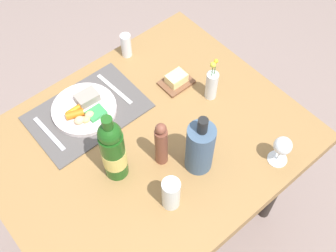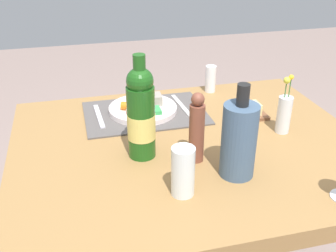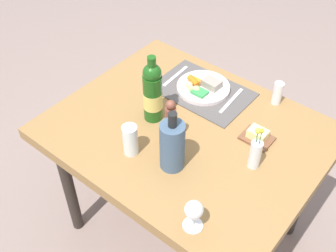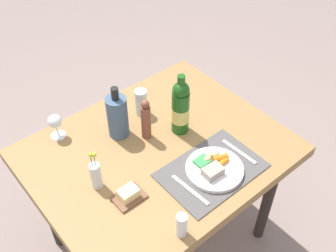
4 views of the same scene
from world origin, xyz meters
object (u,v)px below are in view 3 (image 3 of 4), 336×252
(dining_table, at_px, (187,142))
(knife, at_px, (176,76))
(wine_bottle, at_px, (153,93))
(water_tumbler, at_px, (130,141))
(butter_dish, at_px, (257,136))
(salt_shaker, at_px, (278,93))
(flower_vase, at_px, (255,154))
(dinner_plate, at_px, (203,87))
(wine_glass, at_px, (194,211))
(pepper_mill, at_px, (170,122))
(cooler_bottle, at_px, (172,145))
(fork, at_px, (231,101))

(dining_table, bearing_deg, knife, -43.84)
(wine_bottle, height_order, water_tumbler, wine_bottle)
(butter_dish, relative_size, salt_shaker, 1.16)
(flower_vase, bearing_deg, water_tumbler, 30.05)
(flower_vase, height_order, salt_shaker, flower_vase)
(knife, xyz_separation_m, butter_dish, (-0.54, 0.12, 0.01))
(dinner_plate, distance_m, butter_dish, 0.39)
(wine_glass, xyz_separation_m, butter_dish, (0.04, -0.51, -0.07))
(dinner_plate, height_order, pepper_mill, pepper_mill)
(dinner_plate, distance_m, wine_glass, 0.76)
(water_tumbler, bearing_deg, pepper_mill, -119.32)
(salt_shaker, height_order, water_tumbler, water_tumbler)
(pepper_mill, bearing_deg, salt_shaker, -113.96)
(wine_bottle, bearing_deg, water_tumbler, 107.07)
(butter_dish, bearing_deg, dinner_plate, -18.45)
(wine_bottle, xyz_separation_m, wine_glass, (-0.47, 0.34, -0.05))
(dinner_plate, bearing_deg, cooler_bottle, 111.38)
(dinner_plate, relative_size, water_tumbler, 1.84)
(dinner_plate, bearing_deg, salt_shaker, -155.94)
(wine_glass, bearing_deg, salt_shaker, -82.73)
(butter_dish, distance_m, salt_shaker, 0.27)
(pepper_mill, distance_m, cooler_bottle, 0.13)
(dinner_plate, height_order, wine_glass, wine_glass)
(wine_glass, bearing_deg, dining_table, -50.44)
(dinner_plate, bearing_deg, wine_bottle, 78.41)
(dinner_plate, xyz_separation_m, flower_vase, (-0.43, 0.27, 0.05))
(salt_shaker, bearing_deg, water_tumbler, 64.76)
(dining_table, xyz_separation_m, wine_glass, (-0.31, 0.38, 0.17))
(fork, xyz_separation_m, cooler_bottle, (-0.03, 0.48, 0.10))
(dining_table, relative_size, cooler_bottle, 4.17)
(flower_vase, relative_size, water_tumbler, 1.49)
(pepper_mill, bearing_deg, dinner_plate, -75.84)
(butter_dish, height_order, salt_shaker, salt_shaker)
(dining_table, relative_size, water_tumbler, 8.25)
(pepper_mill, distance_m, water_tumbler, 0.18)
(butter_dish, bearing_deg, wine_bottle, 21.65)
(butter_dish, bearing_deg, knife, -12.69)
(pepper_mill, relative_size, water_tumbler, 1.58)
(butter_dish, distance_m, pepper_mill, 0.38)
(pepper_mill, bearing_deg, fork, -99.35)
(knife, distance_m, wine_glass, 0.86)
(butter_dish, xyz_separation_m, water_tumbler, (0.36, 0.39, 0.04))
(fork, bearing_deg, dining_table, 75.74)
(dinner_plate, xyz_separation_m, pepper_mill, (-0.09, 0.36, 0.08))
(salt_shaker, bearing_deg, fork, 38.24)
(flower_vase, xyz_separation_m, cooler_bottle, (0.25, 0.20, 0.04))
(flower_vase, relative_size, cooler_bottle, 0.75)
(dinner_plate, bearing_deg, knife, 1.03)
(salt_shaker, distance_m, pepper_mill, 0.55)
(wine_bottle, bearing_deg, butter_dish, -158.35)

